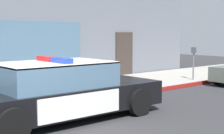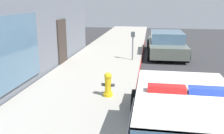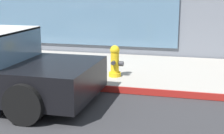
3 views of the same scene
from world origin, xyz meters
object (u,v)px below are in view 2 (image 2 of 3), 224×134
(fire_hydrant, at_px, (108,85))
(parking_meter, at_px, (133,41))
(car_down_street, at_px, (166,44))
(police_cruiser, at_px, (183,126))

(fire_hydrant, bearing_deg, parking_meter, -4.46)
(car_down_street, bearing_deg, police_cruiser, 177.12)
(police_cruiser, relative_size, car_down_street, 1.16)
(car_down_street, height_order, parking_meter, parking_meter)
(fire_hydrant, xyz_separation_m, parking_meter, (4.70, -0.37, 0.58))
(parking_meter, bearing_deg, fire_hydrant, 175.54)
(police_cruiser, xyz_separation_m, parking_meter, (7.21, 1.46, 0.40))
(car_down_street, xyz_separation_m, parking_meter, (-1.97, 1.69, 0.45))
(fire_hydrant, relative_size, parking_meter, 0.54)
(fire_hydrant, distance_m, car_down_street, 6.98)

